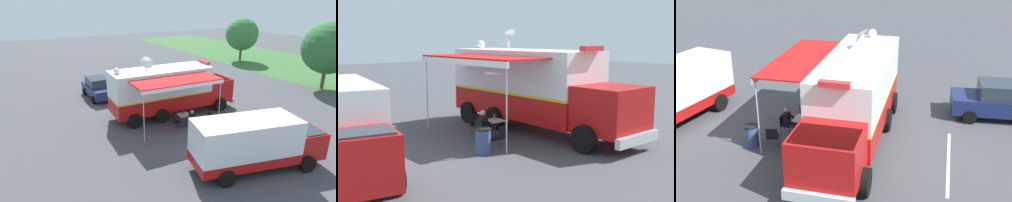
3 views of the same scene
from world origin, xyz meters
The scene contains 11 objects.
ground_plane centered at (0.00, 0.00, 0.00)m, with size 100.00×100.00×0.00m, color #47474C.
lot_stripe centered at (-3.91, 1.76, 0.00)m, with size 0.12×4.80×0.01m, color silver.
command_truck centered at (0.06, 0.75, 1.94)m, with size 5.09×9.58×4.53m.
folding_table centered at (2.28, 0.57, 0.67)m, with size 0.83×0.83×0.73m.
water_bottle centered at (2.23, 0.53, 0.83)m, with size 0.07×0.07×0.22m.
folding_chair_at_table centered at (3.08, 0.72, 0.51)m, with size 0.50×0.50×0.87m.
folding_chair_beside_table centered at (2.51, -0.28, 0.51)m, with size 0.50×0.50×0.87m.
folding_chair_spare_by_truck centered at (3.18, 1.98, 0.51)m, with size 0.56×0.56×0.87m.
seated_responder centered at (2.89, 0.72, 0.65)m, with size 0.67×0.57×1.25m.
trash_bin centered at (4.08, 2.04, 0.46)m, with size 0.57×0.57×0.91m.
car_behind_truck centered at (-6.24, -2.83, 0.88)m, with size 4.25×2.12×1.76m.
Camera 3 is at (-2.69, 16.08, 8.44)m, focal length 44.16 mm.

